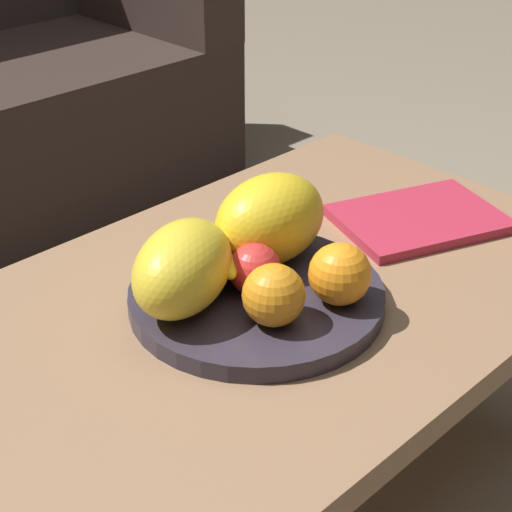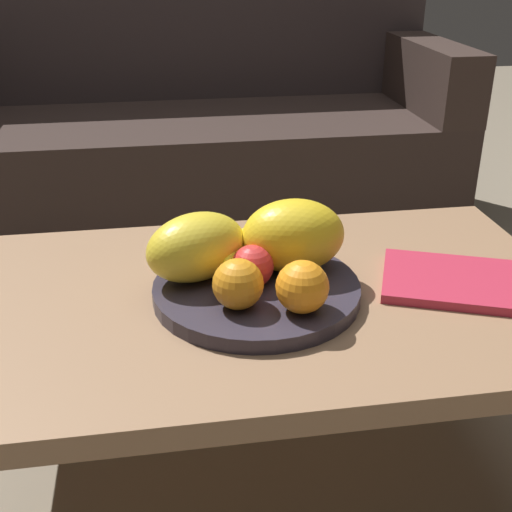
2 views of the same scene
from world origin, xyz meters
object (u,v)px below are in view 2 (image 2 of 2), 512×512
at_px(couch, 197,137).
at_px(melon_smaller_beside, 293,236).
at_px(apple_left, 252,266).
at_px(coffee_table, 255,316).
at_px(fruit_bowl, 256,290).
at_px(banana_bunch, 244,248).
at_px(melon_large_front, 196,247).
at_px(orange_left, 238,284).
at_px(magazine, 458,282).
at_px(orange_front, 302,287).

distance_m(couch, melon_smaller_beside, 1.27).
height_order(melon_smaller_beside, apple_left, melon_smaller_beside).
height_order(coffee_table, fruit_bowl, fruit_bowl).
xyz_separation_m(coffee_table, fruit_bowl, (-0.00, -0.01, 0.06)).
bearing_deg(banana_bunch, melon_large_front, -156.79).
height_order(orange_left, banana_bunch, orange_left).
bearing_deg(coffee_table, magazine, -4.78).
relative_size(coffee_table, melon_smaller_beside, 6.25).
bearing_deg(couch, magazine, -75.44).
relative_size(coffee_table, couch, 0.63).
relative_size(coffee_table, banana_bunch, 6.52).
height_order(couch, fruit_bowl, couch).
xyz_separation_m(coffee_table, melon_smaller_beside, (0.07, 0.03, 0.13)).
xyz_separation_m(couch, orange_front, (0.05, -1.40, 0.16)).
bearing_deg(orange_front, banana_bunch, 110.89).
height_order(couch, apple_left, couch).
bearing_deg(melon_large_front, couch, 85.67).
height_order(melon_large_front, banana_bunch, melon_large_front).
bearing_deg(orange_front, coffee_table, 116.57).
bearing_deg(couch, apple_left, -90.42).
height_order(couch, orange_front, couch).
relative_size(couch, magazine, 6.80).
bearing_deg(couch, coffee_table, -90.09).
xyz_separation_m(couch, orange_left, (-0.04, -1.37, 0.16)).
bearing_deg(banana_bunch, orange_left, -101.73).
distance_m(melon_large_front, orange_left, 0.12).
bearing_deg(magazine, orange_left, -150.61).
relative_size(couch, orange_left, 21.61).
distance_m(couch, fruit_bowl, 1.30).
xyz_separation_m(couch, melon_large_front, (-0.10, -1.26, 0.17)).
bearing_deg(melon_smaller_beside, orange_left, -134.02).
bearing_deg(fruit_bowl, apple_left, -145.51).
bearing_deg(orange_front, melon_smaller_beside, 83.72).
distance_m(couch, melon_large_front, 1.28).
bearing_deg(couch, orange_front, -87.88).
relative_size(coffee_table, fruit_bowl, 3.17).
distance_m(melon_smaller_beside, orange_left, 0.16).
distance_m(couch, orange_left, 1.38).
bearing_deg(apple_left, coffee_table, 65.41).
relative_size(fruit_bowl, orange_left, 4.32).
bearing_deg(banana_bunch, orange_front, -69.11).
bearing_deg(melon_large_front, apple_left, -25.32).
distance_m(melon_large_front, banana_bunch, 0.09).
bearing_deg(melon_smaller_beside, apple_left, -148.18).
bearing_deg(orange_left, melon_large_front, 117.05).
relative_size(orange_front, banana_bunch, 0.49).
height_order(couch, magazine, couch).
height_order(fruit_bowl, magazine, fruit_bowl).
bearing_deg(fruit_bowl, orange_front, -60.27).
relative_size(orange_left, magazine, 0.31).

